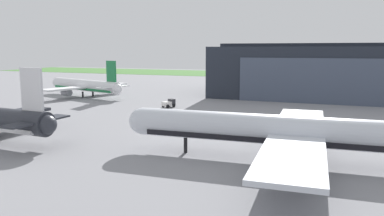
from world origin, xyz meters
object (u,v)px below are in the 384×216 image
object	(u,v)px
maintenance_hangar	(363,72)
airliner_near_right	(291,132)
airliner_far_left	(85,86)
pushback_tractor	(169,103)

from	to	relation	value
maintenance_hangar	airliner_near_right	distance (m)	82.42
airliner_far_left	airliner_near_right	xyz separation A→B (m)	(72.10, -50.92, 0.70)
airliner_far_left	pushback_tractor	bearing A→B (deg)	-17.78
airliner_near_right	pushback_tractor	world-z (taller)	airliner_near_right
maintenance_hangar	pushback_tractor	distance (m)	65.52
maintenance_hangar	pushback_tractor	size ratio (longest dim) A/B	23.64
pushback_tractor	airliner_near_right	bearing A→B (deg)	-47.34
maintenance_hangar	airliner_near_right	bearing A→B (deg)	-99.53
maintenance_hangar	airliner_far_left	world-z (taller)	maintenance_hangar
airliner_far_left	maintenance_hangar	bearing A→B (deg)	19.45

